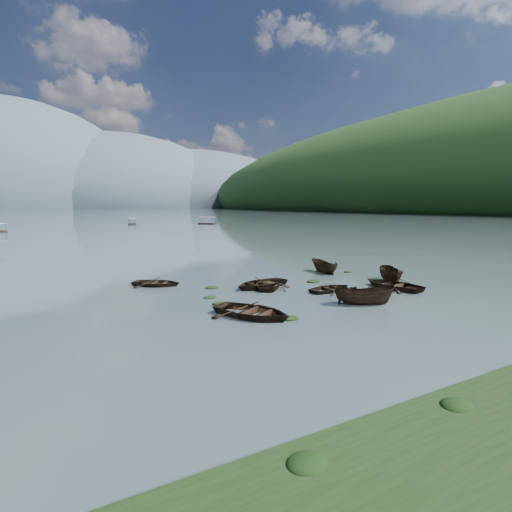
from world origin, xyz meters
TOP-DOWN VIEW (x-y plane):
  - ground_plane at (0.00, 0.00)m, footprint 2400.00×2400.00m
  - haze_mtn_b at (-60.00, 900.00)m, footprint 520.00×520.00m
  - haze_mtn_c at (140.00, 900.00)m, footprint 520.00×520.00m
  - haze_mtn_d at (320.00, 900.00)m, footprint 520.00×520.00m
  - rowboat_0 at (-6.52, 0.87)m, footprint 5.50×6.13m
  - rowboat_1 at (-1.21, 7.69)m, footprint 4.92×5.19m
  - rowboat_2 at (1.45, -0.23)m, footprint 4.20×3.36m
  - rowboat_3 at (7.29, 2.50)m, footprint 4.16×5.30m
  - rowboat_4 at (2.27, 4.10)m, footprint 4.05×3.06m
  - rowboat_5 at (8.92, 4.22)m, footprint 3.67×4.36m
  - rowboat_6 at (-8.99, 12.85)m, footprint 4.93×4.76m
  - rowboat_7 at (-1.78, 8.02)m, footprint 5.60×4.55m
  - rowboat_8 at (7.09, 11.01)m, footprint 1.77×3.91m
  - weed_clump_0 at (-4.78, -0.66)m, footprint 1.06×0.87m
  - weed_clump_1 at (-6.97, 4.60)m, footprint 1.05×0.84m
  - weed_clump_2 at (4.09, 2.24)m, footprint 1.13×0.90m
  - weed_clump_3 at (-0.38, 9.17)m, footprint 1.00×0.85m
  - weed_clump_4 at (3.28, 7.71)m, footprint 1.24×0.98m
  - weed_clump_5 at (-6.84, 6.61)m, footprint 0.95×0.77m
  - weed_clump_6 at (-5.38, 9.68)m, footprint 1.09×0.91m
  - weed_clump_7 at (9.42, 10.09)m, footprint 0.97×0.77m
  - pontoon_centre at (11.61, 117.87)m, footprint 2.79×5.49m
  - pontoon_right at (35.06, 108.94)m, footprint 5.81×6.03m

SIDE VIEW (x-z plane):
  - ground_plane at x=0.00m, z-range 0.00..0.00m
  - haze_mtn_b at x=-60.00m, z-range -170.00..170.00m
  - haze_mtn_c at x=140.00m, z-range -130.00..130.00m
  - haze_mtn_d at x=320.00m, z-range -110.00..110.00m
  - rowboat_0 at x=-6.52m, z-range -0.52..0.52m
  - rowboat_1 at x=-1.21m, z-range -0.44..0.44m
  - rowboat_2 at x=1.45m, z-range -0.77..0.77m
  - rowboat_3 at x=7.29m, z-range -0.50..0.50m
  - rowboat_4 at x=2.27m, z-range -0.40..0.40m
  - rowboat_5 at x=8.92m, z-range -0.81..0.81m
  - rowboat_6 at x=-8.99m, z-range -0.42..0.42m
  - rowboat_7 at x=-1.78m, z-range -0.51..0.51m
  - rowboat_8 at x=7.09m, z-range -0.73..0.73m
  - weed_clump_0 at x=-4.78m, z-range -0.12..0.12m
  - weed_clump_1 at x=-6.97m, z-range -0.12..0.12m
  - weed_clump_2 at x=4.09m, z-range -0.12..0.12m
  - weed_clump_3 at x=-0.38m, z-range -0.11..0.11m
  - weed_clump_4 at x=3.28m, z-range -0.13..0.13m
  - weed_clump_5 at x=-6.84m, z-range -0.10..0.10m
  - weed_clump_6 at x=-5.38m, z-range -0.11..0.11m
  - weed_clump_7 at x=9.42m, z-range -0.11..0.11m
  - pontoon_centre at x=11.61m, z-range -1.01..1.01m
  - pontoon_right at x=35.06m, z-range -1.13..1.13m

